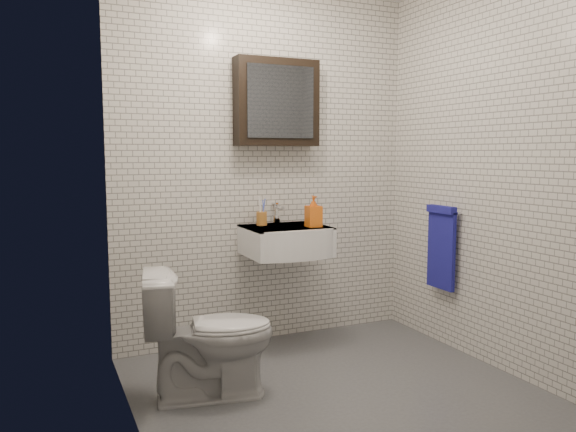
{
  "coord_description": "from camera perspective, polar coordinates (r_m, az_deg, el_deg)",
  "views": [
    {
      "loc": [
        -1.5,
        -2.72,
        1.35
      ],
      "look_at": [
        -0.08,
        0.45,
        0.96
      ],
      "focal_mm": 35.0,
      "sensor_mm": 36.0,
      "label": 1
    }
  ],
  "objects": [
    {
      "name": "mirror_cabinet",
      "position": [
        3.98,
        -1.15,
        11.45
      ],
      "size": [
        0.6,
        0.15,
        0.6
      ],
      "color": "black",
      "rests_on": "room_shell"
    },
    {
      "name": "faucet",
      "position": [
        3.99,
        -1.14,
        0.18
      ],
      "size": [
        0.06,
        0.2,
        0.15
      ],
      "color": "silver",
      "rests_on": "washbasin"
    },
    {
      "name": "towel_rail",
      "position": [
        4.04,
        15.32,
        -2.74
      ],
      "size": [
        0.09,
        0.3,
        0.58
      ],
      "color": "silver",
      "rests_on": "room_shell"
    },
    {
      "name": "toilet",
      "position": [
        3.19,
        -7.97,
        -11.73
      ],
      "size": [
        0.77,
        0.52,
        0.72
      ],
      "primitive_type": "imported",
      "rotation": [
        0.0,
        0.0,
        1.38
      ],
      "color": "silver",
      "rests_on": "ground"
    },
    {
      "name": "washbasin",
      "position": [
        3.83,
        0.02,
        -2.51
      ],
      "size": [
        0.55,
        0.5,
        0.2
      ],
      "color": "white",
      "rests_on": "room_shell"
    },
    {
      "name": "room_shell",
      "position": [
        3.11,
        4.78,
        8.54
      ],
      "size": [
        2.22,
        2.02,
        2.51
      ],
      "color": "silver",
      "rests_on": "ground"
    },
    {
      "name": "toothbrush_cup",
      "position": [
        3.91,
        -2.69,
        -0.18
      ],
      "size": [
        0.09,
        0.09,
        0.21
      ],
      "rotation": [
        0.0,
        0.0,
        -0.25
      ],
      "color": "#B8742E",
      "rests_on": "washbasin"
    },
    {
      "name": "soap_bottle",
      "position": [
        3.81,
        2.61,
        0.47
      ],
      "size": [
        0.1,
        0.1,
        0.21
      ],
      "primitive_type": "imported",
      "rotation": [
        0.0,
        0.0,
        -0.03
      ],
      "color": "orange",
      "rests_on": "washbasin"
    },
    {
      "name": "ground",
      "position": [
        3.38,
        4.54,
        -17.02
      ],
      "size": [
        2.2,
        2.0,
        0.01
      ],
      "primitive_type": "cube",
      "color": "#494C50",
      "rests_on": "ground"
    }
  ]
}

